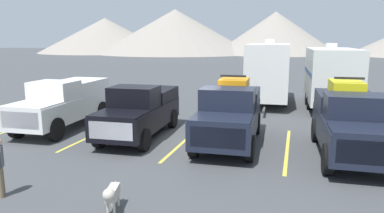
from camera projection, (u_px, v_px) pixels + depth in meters
The scene contains 13 objects.
ground_plane at pixel (185, 140), 14.23m from camera, with size 240.00×240.00×0.00m, color #3F4244.
pickup_truck_a at pixel (64, 102), 16.10m from camera, with size 2.27×5.58×2.19m.
pickup_truck_b at pixel (140, 110), 14.70m from camera, with size 2.24×5.34×2.15m.
pickup_truck_c at pixel (230, 113), 13.70m from camera, with size 2.37×5.42×2.56m.
pickup_truck_d at pixel (350, 121), 12.16m from camera, with size 2.35×5.43×2.65m.
lot_stripe_a at pixel (21, 127), 16.37m from camera, with size 0.12×5.50×0.01m, color gold.
lot_stripe_b at pixel (97, 133), 15.28m from camera, with size 0.12×5.50×0.01m, color gold.
lot_stripe_c at pixel (185, 140), 14.18m from camera, with size 0.12×5.50×0.01m, color gold.
lot_stripe_d at pixel (287, 149), 13.09m from camera, with size 0.12×5.50×0.01m, color gold.
camper_trailer_a at pixel (268, 70), 22.00m from camera, with size 2.64×7.85×3.98m.
camper_trailer_b at pixel (331, 74), 20.54m from camera, with size 2.81×7.69×3.74m.
dog at pixel (111, 194), 8.25m from camera, with size 0.42×0.88×0.68m.
mountain_ridge at pixel (331, 28), 88.55m from camera, with size 155.56×46.11×17.69m.
Camera 1 is at (4.13, -13.10, 3.99)m, focal length 33.36 mm.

